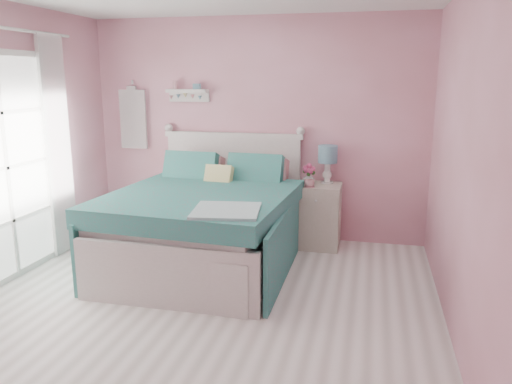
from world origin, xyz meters
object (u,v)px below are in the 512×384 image
at_px(nightstand, 318,215).
at_px(table_lamp, 328,157).
at_px(vase, 309,178).
at_px(teacup, 309,183).
at_px(bed, 206,225).

relative_size(nightstand, table_lamp, 1.67).
distance_m(table_lamp, vase, 0.32).
relative_size(table_lamp, vase, 3.22).
bearing_deg(vase, teacup, -80.13).
bearing_deg(table_lamp, nightstand, -129.92).
xyz_separation_m(bed, nightstand, (1.06, 0.83, -0.05)).
bearing_deg(vase, bed, -139.20).
distance_m(bed, table_lamp, 1.59).
xyz_separation_m(bed, table_lamp, (1.14, 0.92, 0.61)).
relative_size(nightstand, vase, 5.37).
xyz_separation_m(table_lamp, vase, (-0.20, -0.11, -0.24)).
height_order(bed, teacup, bed).
bearing_deg(teacup, table_lamp, 57.53).
relative_size(table_lamp, teacup, 3.94).
xyz_separation_m(bed, vase, (0.95, 0.82, 0.38)).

